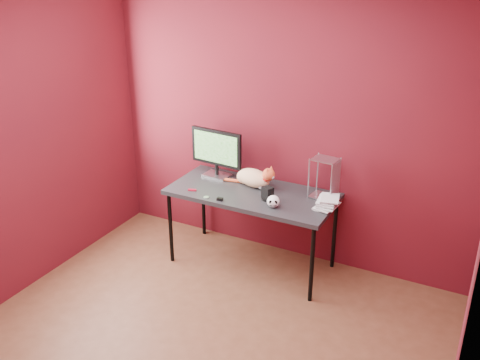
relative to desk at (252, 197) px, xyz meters
The scene contains 11 objects.
room 1.57m from the desk, 83.75° to the right, with size 3.52×3.52×2.61m.
desk is the anchor object (origin of this frame).
monitor 0.58m from the desk, 159.78° to the left, with size 0.54×0.19×0.46m.
cat 0.18m from the desk, 108.57° to the left, with size 0.52×0.26×0.24m.
skull_mug 0.37m from the desk, 34.19° to the right, with size 0.11×0.12×0.11m.
speaker 0.23m from the desk, 24.51° to the right, with size 0.11×0.10×0.12m.
book_stack 0.85m from the desk, ahead, with size 0.20×0.24×1.03m.
wire_rack 0.67m from the desk, 16.85° to the left, with size 0.23×0.20×0.37m.
pocket_knife 0.54m from the desk, 155.16° to the right, with size 0.08×0.02×0.02m, color maroon.
black_gadget 0.34m from the desk, 120.28° to the right, with size 0.05×0.03×0.02m, color black.
washer 0.43m from the desk, 136.72° to the right, with size 0.05×0.05×0.00m, color #B5B5BA.
Camera 1 is at (1.74, -2.56, 2.75)m, focal length 40.00 mm.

